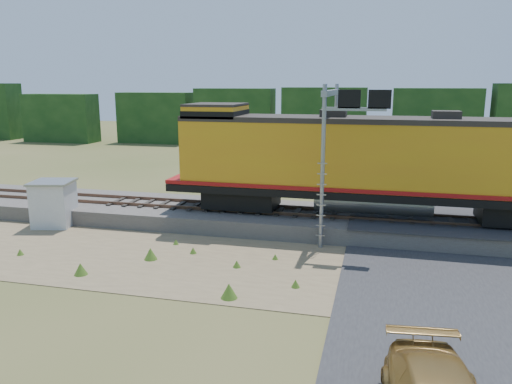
# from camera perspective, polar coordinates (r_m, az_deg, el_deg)

# --- Properties ---
(ground) EXTENTS (140.00, 140.00, 0.00)m
(ground) POSITION_cam_1_polar(r_m,az_deg,el_deg) (19.76, -0.71, -8.70)
(ground) COLOR #475123
(ground) RESTS_ON ground
(ballast) EXTENTS (70.00, 5.00, 0.80)m
(ballast) POSITION_cam_1_polar(r_m,az_deg,el_deg) (25.20, 2.75, -3.10)
(ballast) COLOR slate
(ballast) RESTS_ON ground
(rails) EXTENTS (70.00, 1.54, 0.16)m
(rails) POSITION_cam_1_polar(r_m,az_deg,el_deg) (25.08, 2.76, -2.04)
(rails) COLOR brown
(rails) RESTS_ON ballast
(dirt_shoulder) EXTENTS (26.00, 8.00, 0.03)m
(dirt_shoulder) POSITION_cam_1_polar(r_m,az_deg,el_deg) (20.76, -5.75, -7.66)
(dirt_shoulder) COLOR #8C7754
(dirt_shoulder) RESTS_ON ground
(road) EXTENTS (7.00, 66.00, 0.86)m
(road) POSITION_cam_1_polar(r_m,az_deg,el_deg) (19.99, 19.93, -8.95)
(road) COLOR #38383A
(road) RESTS_ON ground
(tree_line_north) EXTENTS (130.00, 3.00, 6.50)m
(tree_line_north) POSITION_cam_1_polar(r_m,az_deg,el_deg) (56.18, 9.26, 8.02)
(tree_line_north) COLOR #153714
(tree_line_north) RESTS_ON ground
(weed_clumps) EXTENTS (15.00, 6.20, 0.56)m
(weed_clumps) POSITION_cam_1_polar(r_m,az_deg,el_deg) (20.96, -10.02, -7.65)
(weed_clumps) COLOR #466D1F
(weed_clumps) RESTS_ON ground
(locomotive) EXTENTS (19.99, 3.05, 5.16)m
(locomotive) POSITION_cam_1_polar(r_m,az_deg,el_deg) (24.11, 12.73, 3.46)
(locomotive) COLOR black
(locomotive) RESTS_ON rails
(shed) EXTENTS (2.35, 2.35, 2.32)m
(shed) POSITION_cam_1_polar(r_m,az_deg,el_deg) (27.12, -22.10, -1.21)
(shed) COLOR silver
(shed) RESTS_ON ground
(signal_gantry) EXTENTS (2.80, 6.20, 7.07)m
(signal_gantry) POSITION_cam_1_polar(r_m,az_deg,el_deg) (23.33, 9.24, 7.76)
(signal_gantry) COLOR gray
(signal_gantry) RESTS_ON ground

